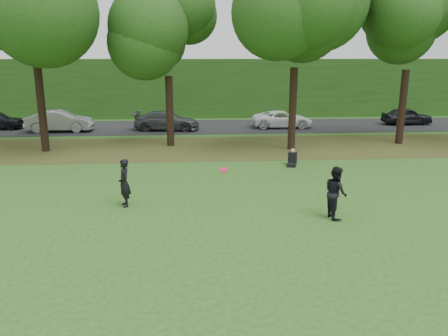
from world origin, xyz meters
name	(u,v)px	position (x,y,z in m)	size (l,w,h in m)	color
ground	(250,235)	(0.00, 0.00, 0.00)	(120.00, 120.00, 0.00)	#285219
leaf_litter	(221,148)	(0.00, 13.00, 0.01)	(60.00, 7.00, 0.01)	#4C3D1B
street	(214,126)	(0.00, 21.00, 0.01)	(70.00, 7.00, 0.02)	black
far_hedge	(211,88)	(0.00, 27.00, 2.50)	(70.00, 3.00, 5.00)	#214914
player_left	(124,183)	(-4.12, 2.96, 0.86)	(0.63, 0.41, 1.72)	black
player_right	(336,192)	(3.01, 1.30, 0.87)	(0.85, 0.66, 1.75)	black
parked_cars	(179,120)	(-2.64, 20.06, 0.70)	(35.18, 3.45, 1.51)	black
frisbee	(224,170)	(-0.64, 2.08, 1.51)	(0.37, 0.36, 0.15)	#E91341
seated_person	(292,159)	(3.20, 8.48, 0.31)	(0.62, 0.82, 0.83)	black
tree_line	(215,6)	(-0.34, 12.94, 7.84)	(55.30, 7.90, 12.31)	black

